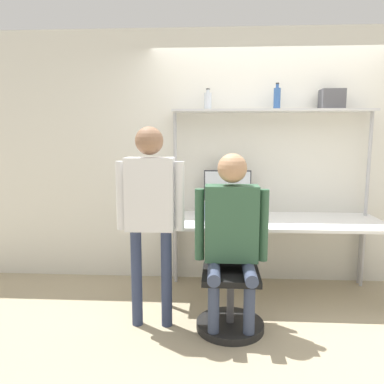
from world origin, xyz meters
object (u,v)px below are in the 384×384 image
at_px(monitor, 227,191).
at_px(bottle_clear, 208,101).
at_px(laptop, 221,217).
at_px(person_standing, 150,202).
at_px(cell_phone, 252,225).
at_px(office_chair, 230,293).
at_px(bottle_blue, 277,98).
at_px(storage_box, 332,99).
at_px(person_seated, 232,227).

relative_size(monitor, bottle_clear, 2.35).
relative_size(laptop, person_standing, 0.21).
distance_m(cell_phone, office_chair, 0.69).
height_order(bottle_blue, storage_box, bottle_blue).
distance_m(laptop, person_standing, 0.82).
bearing_deg(storage_box, cell_phone, -148.49).
distance_m(office_chair, bottle_clear, 1.91).
xyz_separation_m(laptop, storage_box, (1.10, 0.43, 1.13)).
distance_m(monitor, person_seated, 0.99).
height_order(monitor, office_chair, monitor).
xyz_separation_m(office_chair, bottle_blue, (0.48, 0.95, 1.67)).
xyz_separation_m(person_standing, bottle_clear, (0.44, 0.96, 0.88)).
bearing_deg(monitor, person_seated, -89.89).
bearing_deg(cell_phone, person_standing, -152.19).
bearing_deg(bottle_clear, person_standing, -114.88).
bearing_deg(laptop, monitor, 80.16).
relative_size(office_chair, person_seated, 0.65).
height_order(person_standing, bottle_blue, bottle_blue).
xyz_separation_m(office_chair, bottle_clear, (-0.21, 0.95, 1.65)).
bearing_deg(bottle_clear, cell_phone, -49.23).
distance_m(monitor, office_chair, 1.18).
distance_m(person_standing, storage_box, 2.13).
xyz_separation_m(person_standing, bottle_blue, (1.14, 0.96, 0.90)).
bearing_deg(bottle_clear, office_chair, -77.30).
bearing_deg(bottle_blue, office_chair, -117.11).
xyz_separation_m(monitor, bottle_blue, (0.49, 0.01, 0.95)).
relative_size(monitor, person_standing, 0.30).
height_order(cell_phone, person_seated, person_seated).
relative_size(cell_phone, office_chair, 0.16).
bearing_deg(cell_phone, person_seated, -113.72).
bearing_deg(person_standing, storage_box, 29.63).
bearing_deg(person_seated, monitor, 90.11).
xyz_separation_m(office_chair, person_standing, (-0.66, -0.01, 0.77)).
distance_m(person_standing, bottle_blue, 1.74).
height_order(person_seated, person_standing, person_standing).
bearing_deg(cell_phone, monitor, 114.25).
relative_size(bottle_blue, storage_box, 1.16).
bearing_deg(bottle_blue, bottle_clear, 180.00).
bearing_deg(bottle_clear, storage_box, 0.00).
bearing_deg(office_chair, monitor, 90.15).
bearing_deg(laptop, person_seated, -82.51).
bearing_deg(storage_box, office_chair, -137.36).
relative_size(laptop, cell_phone, 2.36).
bearing_deg(person_seated, storage_box, 43.92).
relative_size(laptop, bottle_blue, 1.36).
relative_size(laptop, person_seated, 0.24).
xyz_separation_m(cell_phone, person_seated, (-0.22, -0.49, 0.09)).
height_order(monitor, bottle_clear, bottle_clear).
xyz_separation_m(office_chair, storage_box, (1.03, 0.95, 1.66)).
bearing_deg(monitor, storage_box, 0.73).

